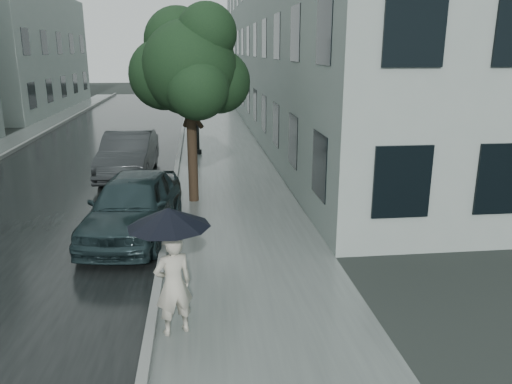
{
  "coord_description": "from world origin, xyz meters",
  "views": [
    {
      "loc": [
        -0.75,
        -7.85,
        4.18
      ],
      "look_at": [
        0.4,
        2.13,
        1.3
      ],
      "focal_mm": 35.0,
      "sensor_mm": 36.0,
      "label": 1
    }
  ],
  "objects": [
    {
      "name": "lamp_post",
      "position": [
        -0.95,
        12.62,
        2.7
      ],
      "size": [
        0.83,
        0.44,
        4.69
      ],
      "rotation": [
        0.0,
        0.0,
        -0.26
      ],
      "color": "black",
      "rests_on": "ground"
    },
    {
      "name": "sidewalk",
      "position": [
        0.25,
        12.0,
        0.0
      ],
      "size": [
        3.5,
        60.0,
        0.01
      ],
      "primitive_type": "cube",
      "color": "slate",
      "rests_on": "ground"
    },
    {
      "name": "kerb_near",
      "position": [
        -1.57,
        12.0,
        0.07
      ],
      "size": [
        0.15,
        60.0,
        0.15
      ],
      "primitive_type": "cube",
      "color": "slate",
      "rests_on": "ground"
    },
    {
      "name": "umbrella",
      "position": [
        -1.22,
        -1.04,
        1.88
      ],
      "size": [
        1.44,
        1.44,
        1.14
      ],
      "rotation": [
        0.0,
        0.0,
        0.21
      ],
      "color": "black",
      "rests_on": "ground"
    },
    {
      "name": "asphalt_road",
      "position": [
        -5.08,
        12.0,
        0.0
      ],
      "size": [
        6.85,
        60.0,
        0.0
      ],
      "primitive_type": "cube",
      "color": "black",
      "rests_on": "ground"
    },
    {
      "name": "pedestrian",
      "position": [
        -1.2,
        -1.0,
        0.81
      ],
      "size": [
        0.68,
        0.57,
        1.6
      ],
      "primitive_type": "imported",
      "rotation": [
        0.0,
        0.0,
        3.52
      ],
      "color": "#B9B4A2",
      "rests_on": "sidewalk"
    },
    {
      "name": "building_near",
      "position": [
        5.47,
        19.5,
        4.5
      ],
      "size": [
        7.02,
        36.0,
        9.0
      ],
      "color": "gray",
      "rests_on": "ground"
    },
    {
      "name": "building_far_b",
      "position": [
        -13.77,
        30.0,
        4.0
      ],
      "size": [
        7.02,
        18.0,
        8.0
      ],
      "color": "gray",
      "rests_on": "ground"
    },
    {
      "name": "car_near",
      "position": [
        -2.3,
        3.33,
        0.74
      ],
      "size": [
        2.3,
        4.51,
        1.47
      ],
      "primitive_type": "imported",
      "rotation": [
        0.0,
        0.0,
        -0.14
      ],
      "color": "#1C2C2F",
      "rests_on": "ground"
    },
    {
      "name": "street_tree",
      "position": [
        -0.95,
        6.05,
        3.75
      ],
      "size": [
        3.33,
        3.02,
        5.38
      ],
      "color": "#332619",
      "rests_on": "ground"
    },
    {
      "name": "ground",
      "position": [
        0.0,
        0.0,
        0.0
      ],
      "size": [
        120.0,
        120.0,
        0.0
      ],
      "primitive_type": "plane",
      "color": "black",
      "rests_on": "ground"
    },
    {
      "name": "car_far",
      "position": [
        -3.15,
        9.2,
        0.75
      ],
      "size": [
        1.7,
        4.55,
        1.48
      ],
      "primitive_type": "imported",
      "rotation": [
        0.0,
        0.0,
        -0.03
      ],
      "color": "#222527",
      "rests_on": "ground"
    }
  ]
}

